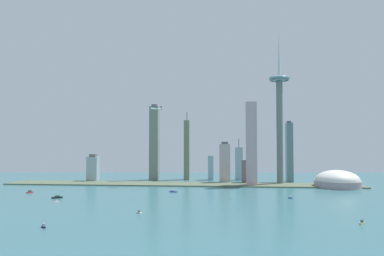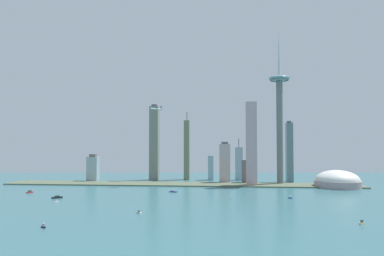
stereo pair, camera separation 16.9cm
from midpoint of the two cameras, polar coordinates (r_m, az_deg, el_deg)
The scene contains 23 objects.
waterfront_pier at distance 725.78m, azimuth -1.84°, elevation -9.07°, with size 719.76×66.52×2.24m, color #535F49.
observation_tower at distance 752.30m, azimuth 14.02°, elevation 3.34°, with size 42.97×42.97×318.75m.
stadium_dome at distance 738.26m, azimuth 22.52°, elevation -7.99°, with size 86.19×86.19×39.57m.
skyscraper_0 at distance 707.96m, azimuth 9.62°, elevation -2.53°, with size 21.10×15.25×166.94m.
skyscraper_1 at distance 813.63m, azimuth 3.08°, elevation -6.43°, with size 12.52×21.07×56.26m.
skyscraper_2 at distance 817.72m, azimuth 7.62°, elevation -5.72°, with size 17.27×16.01×94.94m.
skyscraper_3 at distance 818.82m, azimuth -0.83°, elevation -3.56°, with size 12.26×22.12×156.50m.
skyscraper_4 at distance 816.00m, azimuth -6.11°, elevation -2.39°, with size 20.12×24.11×173.72m.
skyscraper_5 at distance 798.03m, azimuth 15.51°, elevation -3.77°, with size 13.51×21.60×132.86m.
skyscraper_6 at distance 755.81m, azimuth 5.35°, elevation -5.67°, with size 23.02×12.53×87.43m.
skyscraper_7 at distance 812.16m, azimuth -15.77°, elevation -6.34°, with size 23.72×18.74×60.10m.
skyscraper_8 at distance 756.18m, azimuth 8.97°, elevation -6.98°, with size 23.56×14.34×69.87m.
boat_0 at distance 590.93m, azimuth -21.03°, elevation -10.43°, with size 15.09×12.50×8.46m.
boat_1 at distance 620.02m, azimuth -3.04°, elevation -10.22°, with size 14.88×9.87×8.23m.
boat_2 at distance 444.67m, azimuth -8.60°, elevation -13.36°, with size 7.76×6.62×3.31m.
boat_3 at distance 399.13m, azimuth -22.94°, elevation -14.44°, with size 7.31×7.73×4.39m.
boat_4 at distance 549.73m, azimuth -21.10°, elevation -11.08°, with size 5.84×6.02×3.78m.
boat_5 at distance 671.07m, azimuth -24.82°, elevation -9.38°, with size 8.31×11.77×8.78m.
boat_6 at distance 422.56m, azimuth 25.87°, elevation -13.68°, with size 7.51×7.00×8.14m.
boat_7 at distance 571.35m, azimuth 15.67°, elevation -10.78°, with size 6.04×5.06×10.94m.
channel_buoy_0 at distance 659.49m, azimuth -20.21°, elevation -9.62°, with size 1.04×1.04×2.30m, color #E54C19.
channel_buoy_2 at distance 551.95m, azimuth 6.35°, elevation -11.22°, with size 1.11×1.11×2.04m, color green.
airplane at distance 717.90m, azimuth -5.80°, elevation 3.12°, with size 22.72×23.16×7.88m.
Camera 2 is at (86.09, -211.07, 86.70)m, focal length 32.88 mm.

